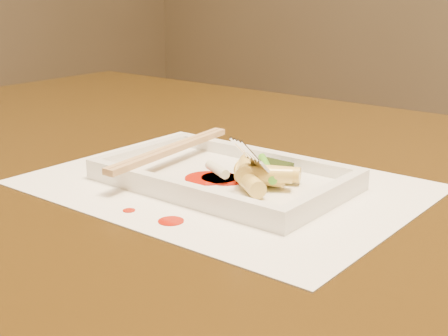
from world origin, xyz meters
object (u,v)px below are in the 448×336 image
Objects in this scene: placemat at (224,185)px; chopstick_a at (168,149)px; table at (213,238)px; plate_base at (224,180)px; fork at (290,115)px.

placemat is 0.09m from chopstick_a.
plate_base reaches higher than table.
table is at bearing 161.86° from fork.
plate_base is at bearing 90.00° from placemat.
table is 0.14m from chopstick_a.
chopstick_a reaches higher than placemat.
table is 5.38× the size of plate_base.
placemat is at bearing -90.00° from plate_base.
placemat is 0.11m from fork.
plate_base is 1.22× the size of chopstick_a.
chopstick_a is (-0.08, 0.00, 0.03)m from placemat.
chopstick_a is (-0.01, -0.06, 0.13)m from table.
fork is at bearing -18.14° from table.
placemat is at bearing -42.78° from table.
plate_base is at bearing 0.00° from chopstick_a.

